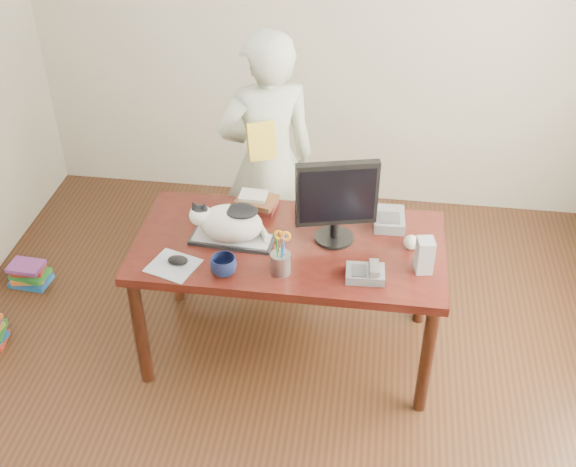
# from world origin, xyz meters

# --- Properties ---
(room) EXTENTS (4.50, 4.50, 4.50)m
(room) POSITION_xyz_m (0.00, 0.00, 1.35)
(room) COLOR black
(room) RESTS_ON ground
(desk) EXTENTS (1.60, 0.80, 0.75)m
(desk) POSITION_xyz_m (0.00, 0.68, 0.60)
(desk) COLOR black
(desk) RESTS_ON ground
(keyboard) EXTENTS (0.44, 0.19, 0.03)m
(keyboard) POSITION_xyz_m (-0.30, 0.58, 0.76)
(keyboard) COLOR black
(keyboard) RESTS_ON desk
(cat) EXTENTS (0.42, 0.22, 0.24)m
(cat) POSITION_xyz_m (-0.31, 0.58, 0.87)
(cat) COLOR white
(cat) RESTS_ON keyboard
(monitor) EXTENTS (0.41, 0.25, 0.47)m
(monitor) POSITION_xyz_m (0.23, 0.66, 1.01)
(monitor) COLOR black
(monitor) RESTS_ON desk
(pen_cup) EXTENTS (0.11, 0.11, 0.25)m
(pen_cup) POSITION_xyz_m (-0.01, 0.36, 0.82)
(pen_cup) COLOR gray
(pen_cup) RESTS_ON desk
(mousepad) EXTENTS (0.28, 0.27, 0.01)m
(mousepad) POSITION_xyz_m (-0.54, 0.34, 0.75)
(mousepad) COLOR #A3A7AF
(mousepad) RESTS_ON desk
(mouse) EXTENTS (0.12, 0.09, 0.04)m
(mouse) POSITION_xyz_m (-0.52, 0.36, 0.77)
(mouse) COLOR black
(mouse) RESTS_ON mousepad
(coffee_mug) EXTENTS (0.18, 0.18, 0.10)m
(coffee_mug) POSITION_xyz_m (-0.28, 0.31, 0.80)
(coffee_mug) COLOR black
(coffee_mug) RESTS_ON desk
(phone) EXTENTS (0.19, 0.16, 0.09)m
(phone) POSITION_xyz_m (0.40, 0.38, 0.78)
(phone) COLOR #5D5D62
(phone) RESTS_ON desk
(speaker) EXTENTS (0.09, 0.10, 0.18)m
(speaker) POSITION_xyz_m (0.68, 0.48, 0.84)
(speaker) COLOR gray
(speaker) RESTS_ON desk
(baseball) EXTENTS (0.08, 0.08, 0.08)m
(baseball) POSITION_xyz_m (0.62, 0.64, 0.79)
(baseball) COLOR #EBE6CC
(baseball) RESTS_ON desk
(book_stack) EXTENTS (0.25, 0.20, 0.09)m
(book_stack) POSITION_xyz_m (-0.23, 0.90, 0.79)
(book_stack) COLOR #4A1513
(book_stack) RESTS_ON desk
(calculator) EXTENTS (0.17, 0.22, 0.06)m
(calculator) POSITION_xyz_m (0.50, 0.85, 0.78)
(calculator) COLOR #5D5D62
(calculator) RESTS_ON desk
(person) EXTENTS (0.70, 0.60, 1.63)m
(person) POSITION_xyz_m (-0.23, 1.29, 0.82)
(person) COLOR white
(person) RESTS_ON ground
(held_book) EXTENTS (0.18, 0.15, 0.21)m
(held_book) POSITION_xyz_m (-0.23, 1.12, 1.05)
(held_book) COLOR gold
(held_book) RESTS_ON person
(book_pile_b) EXTENTS (0.26, 0.20, 0.15)m
(book_pile_b) POSITION_xyz_m (-1.72, 0.95, 0.07)
(book_pile_b) COLOR #1C59A9
(book_pile_b) RESTS_ON ground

